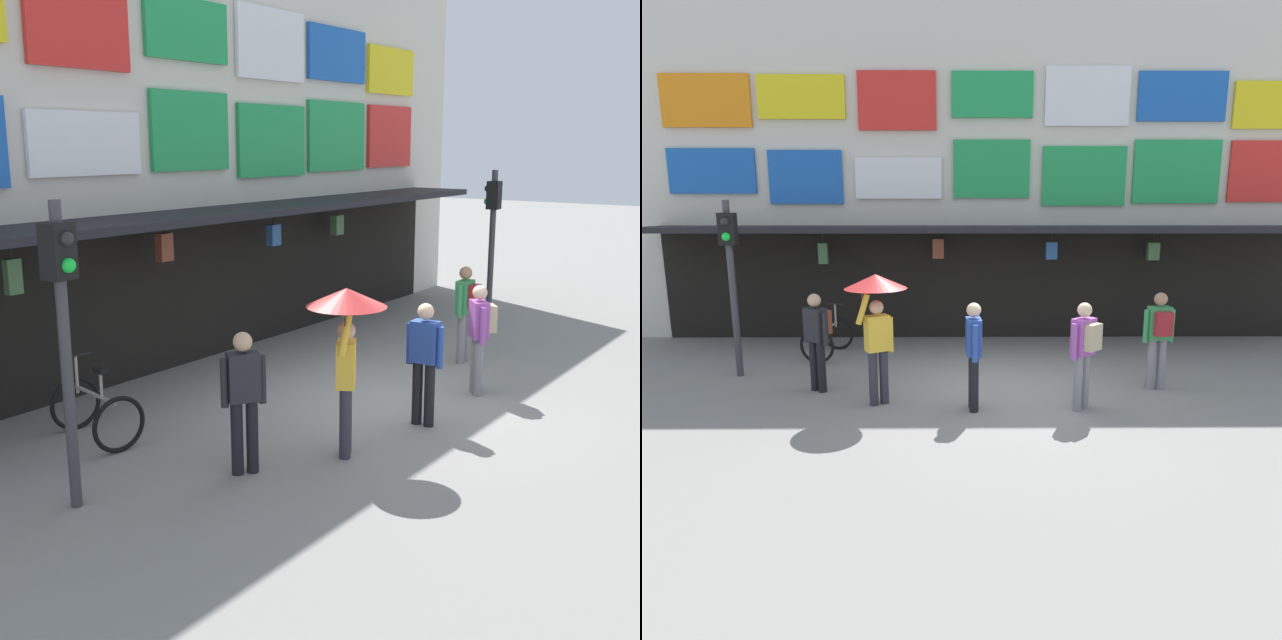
% 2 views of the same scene
% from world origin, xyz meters
% --- Properties ---
extents(ground_plane, '(80.00, 80.00, 0.00)m').
position_xyz_m(ground_plane, '(0.00, 0.00, 0.00)').
color(ground_plane, gray).
extents(shopfront, '(18.00, 2.60, 8.00)m').
position_xyz_m(shopfront, '(0.00, 4.57, 3.96)').
color(shopfront, beige).
rests_on(shopfront, ground).
extents(traffic_light_near, '(0.30, 0.34, 3.20)m').
position_xyz_m(traffic_light_near, '(-4.83, 0.94, 2.14)').
color(traffic_light_near, '#38383D').
rests_on(traffic_light_near, ground).
extents(bicycle_parked, '(0.90, 1.26, 1.05)m').
position_xyz_m(bicycle_parked, '(-3.50, 2.29, 0.39)').
color(bicycle_parked, black).
rests_on(bicycle_parked, ground).
extents(pedestrian_in_green, '(0.24, 0.53, 1.68)m').
position_xyz_m(pedestrian_in_green, '(-0.53, -0.81, 0.95)').
color(pedestrian_in_green, black).
rests_on(pedestrian_in_green, ground).
extents(pedestrian_in_black, '(0.53, 0.37, 1.68)m').
position_xyz_m(pedestrian_in_black, '(2.63, 0.12, 0.98)').
color(pedestrian_in_black, gray).
rests_on(pedestrian_in_black, ground).
extents(pedestrian_in_yellow, '(0.47, 0.47, 1.68)m').
position_xyz_m(pedestrian_in_yellow, '(1.14, -0.83, 0.98)').
color(pedestrian_in_yellow, gray).
rests_on(pedestrian_in_yellow, ground).
extents(pedestrian_with_umbrella, '(0.96, 0.96, 2.08)m').
position_xyz_m(pedestrian_with_umbrella, '(-2.03, -0.56, 1.64)').
color(pedestrian_with_umbrella, '#2D2D38').
rests_on(pedestrian_with_umbrella, ground).
extents(pedestrian_in_red, '(0.48, 0.47, 1.68)m').
position_xyz_m(pedestrian_in_red, '(-3.13, 0.10, 0.98)').
color(pedestrian_in_red, black).
rests_on(pedestrian_in_red, ground).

